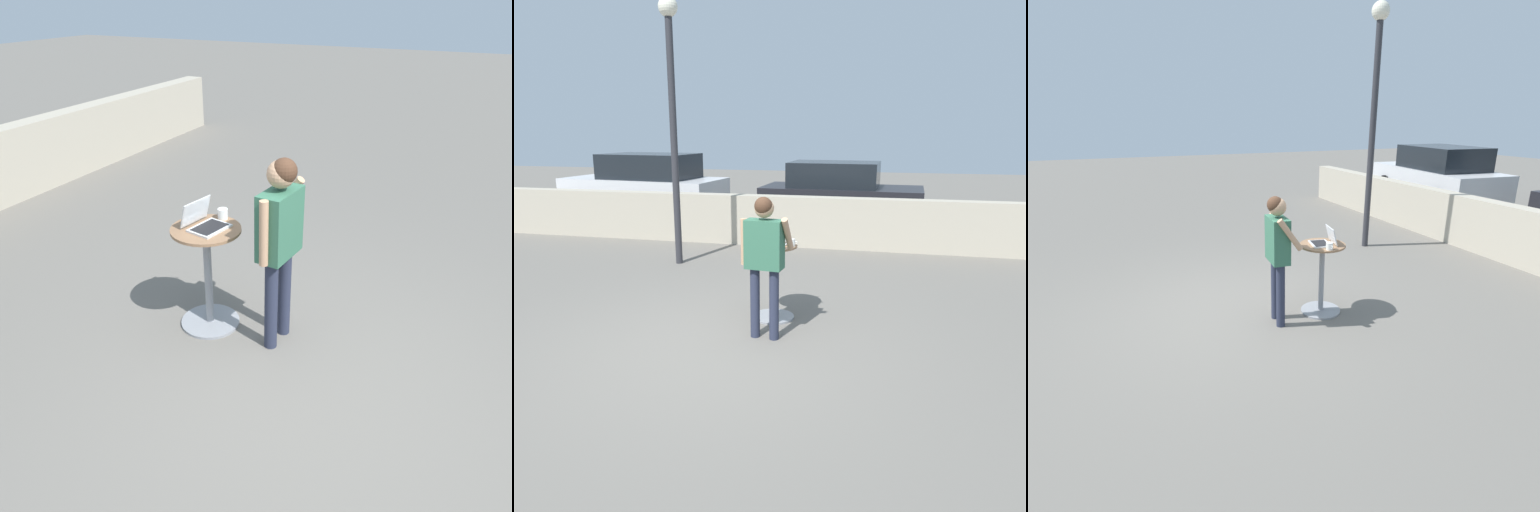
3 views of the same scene
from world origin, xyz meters
TOP-DOWN VIEW (x-y plane):
  - ground_plane at (0.00, 0.00)m, footprint 50.00×50.00m
  - pavement_kerb at (0.00, 5.25)m, footprint 13.92×0.35m
  - cafe_table at (0.46, 1.11)m, footprint 0.60×0.60m
  - laptop at (0.47, 1.13)m, footprint 0.37×0.36m
  - coffee_mug at (0.70, 1.08)m, footprint 0.12×0.09m
  - standing_person at (0.51, 0.46)m, footprint 0.58×0.34m
  - parked_car_near_street at (0.59, 8.56)m, footprint 4.24×2.07m
  - parked_car_further_down at (-4.70, 7.97)m, footprint 4.55×2.38m
  - street_lamp at (-1.80, 3.39)m, footprint 0.32×0.32m

SIDE VIEW (x-z plane):
  - ground_plane at x=0.00m, z-range 0.00..0.00m
  - pavement_kerb at x=0.00m, z-range 0.00..1.03m
  - cafe_table at x=0.46m, z-range 0.04..1.00m
  - parked_car_near_street at x=0.59m, z-range 0.01..1.55m
  - parked_car_further_down at x=-4.70m, z-range 0.01..1.75m
  - coffee_mug at x=0.70m, z-range 0.96..1.06m
  - laptop at x=0.47m, z-range 0.90..1.13m
  - standing_person at x=0.51m, z-range 0.22..1.87m
  - street_lamp at x=-1.80m, z-range 0.63..5.07m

